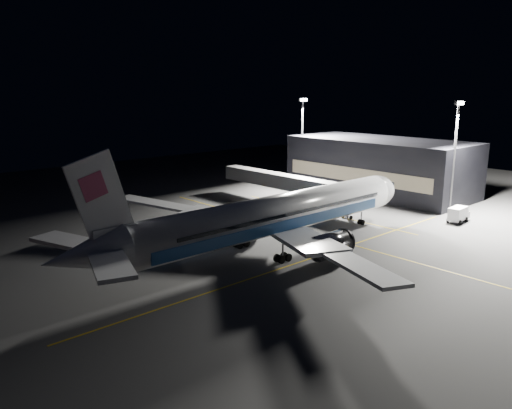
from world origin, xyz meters
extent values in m
plane|color=#4C4C4F|center=(0.00, 0.00, 0.00)|extent=(200.00, 200.00, 0.00)
cube|color=gold|center=(10.00, 0.00, 0.01)|extent=(0.25, 80.00, 0.01)
cube|color=gold|center=(0.00, -6.00, 0.01)|extent=(70.00, 0.25, 0.01)
cube|color=gold|center=(22.00, 10.00, 0.01)|extent=(0.25, 40.00, 0.01)
cylinder|color=silver|center=(0.00, 0.00, 5.30)|extent=(48.00, 5.60, 5.60)
ellipsoid|color=silver|center=(24.00, 0.00, 5.30)|extent=(8.96, 5.60, 5.60)
cube|color=black|center=(26.30, 0.00, 6.30)|extent=(2.20, 3.40, 0.90)
cone|color=silver|center=(-28.50, 0.00, 5.60)|extent=(9.00, 5.49, 5.49)
cube|color=navy|center=(-1.00, 2.78, 4.40)|extent=(42.24, 0.25, 1.50)
cube|color=navy|center=(-1.00, -2.78, 4.40)|extent=(42.24, 0.25, 1.50)
cube|color=silver|center=(-2.50, 8.00, 3.70)|extent=(11.36, 15.23, 1.53)
cube|color=silver|center=(-2.50, -8.00, 3.70)|extent=(11.36, 15.23, 1.53)
cube|color=silver|center=(-7.50, 20.50, 4.57)|extent=(8.57, 13.22, 1.31)
cube|color=silver|center=(-7.50, -20.50, 4.57)|extent=(8.57, 13.22, 1.31)
cube|color=silver|center=(-28.00, 5.20, 5.90)|extent=(6.20, 9.67, 0.45)
cube|color=silver|center=(-28.00, -5.20, 5.90)|extent=(6.20, 9.67, 0.45)
cube|color=white|center=(-26.20, 0.00, 11.50)|extent=(7.53, 0.40, 10.28)
cube|color=#C34270|center=(-27.00, 0.00, 12.90)|extent=(3.22, 0.55, 3.22)
cylinder|color=#B7B7BF|center=(1.20, 9.00, 2.55)|extent=(5.60, 3.40, 3.40)
cylinder|color=#B7B7BF|center=(1.20, -9.00, 2.55)|extent=(5.60, 3.40, 3.40)
cylinder|color=#9999A0|center=(20.50, 0.00, 1.25)|extent=(0.26, 0.26, 2.50)
cylinder|color=black|center=(20.50, 0.00, 0.45)|extent=(0.90, 0.70, 0.90)
cylinder|color=#9999A0|center=(-3.00, 4.30, 1.25)|extent=(0.26, 0.26, 2.50)
cylinder|color=#9999A0|center=(-3.00, -4.30, 1.25)|extent=(0.26, 0.26, 2.50)
cylinder|color=black|center=(-3.00, 4.30, 0.55)|extent=(1.10, 1.60, 1.10)
cylinder|color=black|center=(-3.00, -4.30, 0.55)|extent=(1.10, 1.60, 1.10)
cube|color=black|center=(46.00, 14.00, 6.00)|extent=(18.00, 40.00, 12.00)
cube|color=#665C48|center=(36.95, 14.00, 5.00)|extent=(0.15, 36.00, 3.00)
cube|color=#B2B2B7|center=(22.00, 20.05, 4.60)|extent=(3.00, 33.90, 2.80)
cube|color=#B2B2B7|center=(22.00, 4.20, 4.60)|extent=(3.60, 3.20, 3.40)
cylinder|color=#9999A0|center=(22.00, 4.20, 1.55)|extent=(0.70, 0.70, 3.10)
cylinder|color=black|center=(22.00, 3.30, 0.35)|extent=(0.70, 0.30, 0.70)
cylinder|color=black|center=(22.00, 5.10, 0.35)|extent=(0.70, 0.30, 0.70)
cylinder|color=#59595E|center=(40.00, 32.00, 10.00)|extent=(0.44, 0.44, 20.00)
cube|color=#59595E|center=(40.00, 32.00, 20.30)|extent=(2.40, 0.50, 0.80)
cube|color=white|center=(40.00, 31.65, 20.30)|extent=(2.20, 0.15, 0.60)
cylinder|color=#59595E|center=(40.00, -6.00, 10.00)|extent=(0.44, 0.44, 20.00)
cube|color=#59595E|center=(40.00, -6.00, 20.30)|extent=(2.40, 0.50, 0.80)
cube|color=white|center=(40.00, -6.35, 20.30)|extent=(2.20, 0.15, 0.60)
cube|color=white|center=(34.29, -10.35, 1.56)|extent=(4.17, 2.30, 2.22)
cube|color=white|center=(36.71, -10.18, 0.96)|extent=(1.75, 2.03, 1.21)
cube|color=black|center=(36.71, -10.18, 1.46)|extent=(1.33, 1.80, 0.50)
cylinder|color=black|center=(35.63, -9.19, 0.40)|extent=(0.82, 0.31, 0.81)
cylinder|color=black|center=(35.78, -11.31, 0.40)|extent=(0.82, 0.31, 0.81)
cylinder|color=black|center=(32.81, -9.39, 0.40)|extent=(0.82, 0.31, 0.81)
cylinder|color=black|center=(32.96, -11.51, 0.40)|extent=(0.82, 0.31, 0.81)
cube|color=black|center=(-7.24, 16.84, 0.84)|extent=(2.76, 1.78, 1.24)
cube|color=black|center=(-7.24, 16.84, 1.63)|extent=(1.16, 1.16, 0.67)
sphere|color=#FFF2CC|center=(-7.84, 15.98, 0.84)|extent=(0.29, 0.29, 0.29)
sphere|color=#FFF2CC|center=(-6.71, 15.94, 0.84)|extent=(0.29, 0.29, 0.29)
cylinder|color=black|center=(-6.20, 17.76, 0.34)|extent=(0.68, 0.27, 0.67)
cylinder|color=black|center=(-6.27, 15.85, 0.34)|extent=(0.68, 0.27, 0.67)
cylinder|color=black|center=(-8.22, 17.83, 0.34)|extent=(0.68, 0.27, 0.67)
cylinder|color=black|center=(-8.29, 15.92, 0.34)|extent=(0.68, 0.27, 0.67)
cone|color=orange|center=(5.79, 8.47, 0.28)|extent=(0.38, 0.38, 0.56)
cone|color=orange|center=(6.00, 11.01, 0.33)|extent=(0.44, 0.44, 0.66)
cone|color=orange|center=(-5.75, 11.24, 0.27)|extent=(0.36, 0.36, 0.53)
camera|label=1|loc=(-48.62, -49.17, 22.74)|focal=35.00mm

